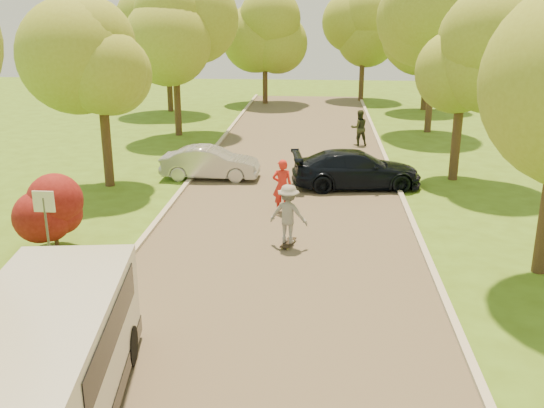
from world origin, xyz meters
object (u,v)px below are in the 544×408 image
(minivan, at_px, (42,367))
(person_striped, at_px, (282,186))
(street_sign, at_px, (45,214))
(dark_sedan, at_px, (356,169))
(skateboarder, at_px, (288,214))
(person_olive, at_px, (359,128))
(silver_sedan, at_px, (210,163))
(longboard, at_px, (288,243))

(minivan, distance_m, person_striped, 11.73)
(street_sign, height_order, dark_sedan, street_sign)
(skateboarder, xyz_separation_m, person_olive, (2.75, 13.85, -0.08))
(skateboarder, bearing_deg, street_sign, 35.28)
(person_striped, xyz_separation_m, person_olive, (3.13, 10.77, -0.02))
(dark_sedan, distance_m, person_olive, 7.61)
(silver_sedan, distance_m, person_striped, 5.08)
(person_striped, bearing_deg, skateboarder, 93.38)
(skateboarder, relative_size, person_olive, 0.97)
(silver_sedan, xyz_separation_m, person_olive, (6.28, 6.79, 0.24))
(street_sign, xyz_separation_m, person_olive, (8.78, 16.13, -0.68))
(street_sign, bearing_deg, silver_sedan, 75.02)
(street_sign, bearing_deg, skateboarder, 20.73)
(dark_sedan, relative_size, person_striped, 2.71)
(silver_sedan, relative_size, longboard, 4.27)
(minivan, height_order, longboard, minivan)
(street_sign, relative_size, longboard, 2.38)
(longboard, xyz_separation_m, skateboarder, (0.00, 0.00, 0.87))
(minivan, distance_m, skateboarder, 8.93)
(longboard, bearing_deg, minivan, 81.95)
(minivan, distance_m, longboard, 8.99)
(street_sign, bearing_deg, dark_sedan, 45.96)
(dark_sedan, bearing_deg, minivan, 151.00)
(dark_sedan, height_order, longboard, dark_sedan)
(person_striped, bearing_deg, person_olive, -109.85)
(street_sign, relative_size, minivan, 0.37)
(silver_sedan, bearing_deg, street_sign, 165.75)
(longboard, bearing_deg, dark_sedan, -95.10)
(street_sign, height_order, person_striped, street_sign)
(dark_sedan, bearing_deg, person_striped, 132.91)
(silver_sedan, relative_size, skateboarder, 2.27)
(dark_sedan, relative_size, skateboarder, 2.85)
(dark_sedan, height_order, skateboarder, skateboarder)
(minivan, xyz_separation_m, person_olive, (6.19, 22.09, -0.22))
(longboard, bearing_deg, skateboarder, -77.24)
(dark_sedan, bearing_deg, person_olive, -11.58)
(silver_sedan, distance_m, skateboarder, 7.90)
(street_sign, relative_size, person_olive, 1.23)
(minivan, bearing_deg, person_olive, 66.41)
(street_sign, xyz_separation_m, longboard, (6.02, 2.28, -1.47))
(street_sign, distance_m, person_olive, 18.38)
(street_sign, height_order, longboard, street_sign)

